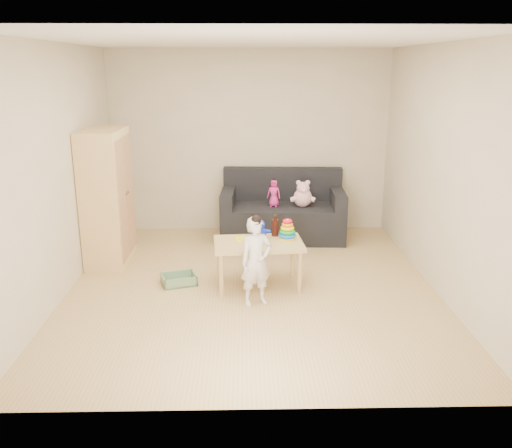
{
  "coord_description": "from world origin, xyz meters",
  "views": [
    {
      "loc": [
        -0.08,
        -5.59,
        2.37
      ],
      "look_at": [
        0.05,
        0.25,
        0.65
      ],
      "focal_mm": 38.0,
      "sensor_mm": 36.0,
      "label": 1
    }
  ],
  "objects_px": {
    "sofa": "(283,222)",
    "play_table": "(259,264)",
    "wardrobe": "(107,197)",
    "toddler": "(256,263)"
  },
  "relations": [
    {
      "from": "wardrobe",
      "to": "toddler",
      "type": "bearing_deg",
      "value": -36.71
    },
    {
      "from": "play_table",
      "to": "wardrobe",
      "type": "bearing_deg",
      "value": 154.79
    },
    {
      "from": "sofa",
      "to": "wardrobe",
      "type": "bearing_deg",
      "value": -155.77
    },
    {
      "from": "toddler",
      "to": "sofa",
      "type": "bearing_deg",
      "value": 58.19
    },
    {
      "from": "sofa",
      "to": "toddler",
      "type": "bearing_deg",
      "value": -97.88
    },
    {
      "from": "wardrobe",
      "to": "toddler",
      "type": "relative_size",
      "value": 1.83
    },
    {
      "from": "wardrobe",
      "to": "sofa",
      "type": "relative_size",
      "value": 0.96
    },
    {
      "from": "wardrobe",
      "to": "toddler",
      "type": "distance_m",
      "value": 2.27
    },
    {
      "from": "sofa",
      "to": "play_table",
      "type": "xyz_separation_m",
      "value": [
        -0.39,
        -1.73,
        0.01
      ]
    },
    {
      "from": "play_table",
      "to": "toddler",
      "type": "distance_m",
      "value": 0.52
    }
  ]
}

